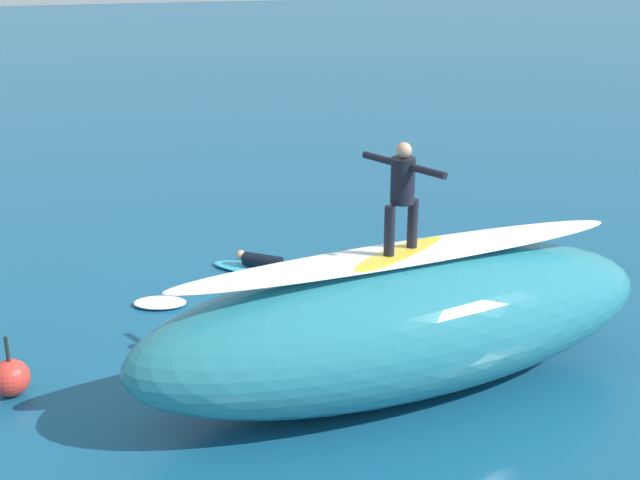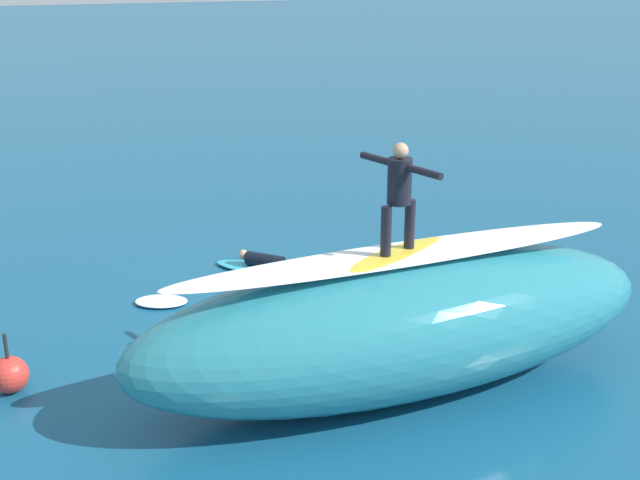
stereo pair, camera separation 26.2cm
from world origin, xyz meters
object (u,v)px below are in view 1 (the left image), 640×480
at_px(surfer_riding, 402,189).
at_px(surfboard_riding, 400,254).
at_px(surfboard_paddling, 263,270).
at_px(surfer_paddling, 268,263).
at_px(buoy_marker, 11,377).

bearing_deg(surfer_riding, surfboard_riding, 48.17).
bearing_deg(surfboard_paddling, surfboard_riding, 139.32).
height_order(surfer_riding, surfer_paddling, surfer_riding).
bearing_deg(surfboard_paddling, surfer_paddling, 180.00).
xyz_separation_m(surfer_riding, surfboard_paddling, (1.02, -4.69, -2.90)).
relative_size(surfboard_paddling, surfer_paddling, 1.55).
relative_size(surfboard_paddling, buoy_marker, 2.31).
height_order(surfboard_riding, buoy_marker, surfboard_riding).
relative_size(surfboard_riding, buoy_marker, 2.22).
distance_m(surfboard_riding, surfboard_paddling, 5.19).
bearing_deg(surfboard_paddling, buoy_marker, 76.94).
bearing_deg(surfboard_riding, buoy_marker, -40.14).
bearing_deg(buoy_marker, surfboard_riding, 167.65).
distance_m(surfboard_riding, surfer_riding, 0.91).
xyz_separation_m(surfboard_paddling, surfer_paddling, (-0.09, 0.07, 0.17)).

